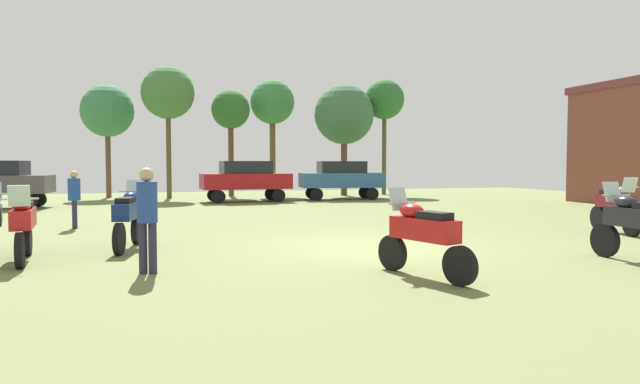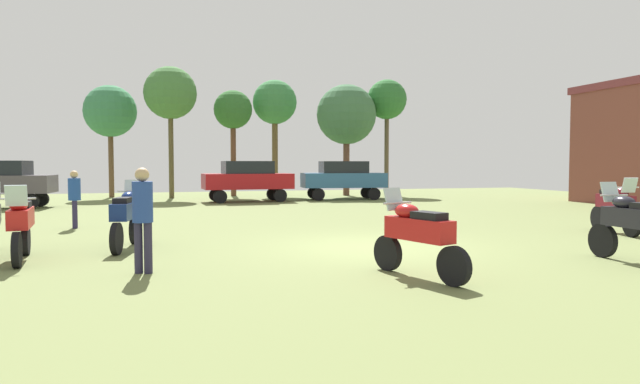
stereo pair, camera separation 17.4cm
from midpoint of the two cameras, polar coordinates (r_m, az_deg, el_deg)
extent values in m
cube|color=olive|center=(12.47, 5.80, -5.72)|extent=(44.00, 52.00, 0.02)
cylinder|color=black|center=(12.39, 27.59, -4.47)|extent=(0.14, 0.68, 0.68)
cube|color=#21202A|center=(11.75, 30.35, -2.38)|extent=(0.40, 1.41, 0.36)
ellipsoid|color=#21202A|center=(11.95, 29.32, -0.92)|extent=(0.33, 0.49, 0.24)
cube|color=silver|center=(12.20, 28.20, 0.02)|extent=(0.36, 0.16, 0.39)
cylinder|color=#B7B7BC|center=(12.12, 28.53, -0.29)|extent=(0.62, 0.05, 0.04)
cylinder|color=black|center=(9.74, 7.54, -6.27)|extent=(0.30, 0.63, 0.62)
cylinder|color=black|center=(8.69, 14.27, -7.46)|extent=(0.30, 0.63, 0.62)
cube|color=red|center=(9.13, 10.74, -3.82)|extent=(0.74, 1.34, 0.36)
ellipsoid|color=red|center=(9.31, 9.49, -1.94)|extent=(0.45, 0.56, 0.24)
cube|color=black|center=(8.95, 11.77, -2.42)|extent=(0.46, 0.63, 0.12)
cube|color=silver|center=(9.53, 8.16, -0.73)|extent=(0.39, 0.26, 0.39)
cylinder|color=#B7B7BC|center=(9.46, 8.55, -1.13)|extent=(0.60, 0.23, 0.04)
cylinder|color=black|center=(16.13, 29.88, -2.88)|extent=(0.27, 0.69, 0.68)
cylinder|color=black|center=(17.41, 27.17, -2.41)|extent=(0.27, 0.69, 0.68)
cube|color=maroon|center=(16.73, 28.52, -0.87)|extent=(0.64, 1.33, 0.36)
ellipsoid|color=maroon|center=(16.47, 29.07, 0.04)|extent=(0.42, 0.54, 0.24)
cube|color=black|center=(16.91, 28.14, -0.01)|extent=(0.42, 0.61, 0.12)
cube|color=silver|center=(16.19, 29.69, 0.62)|extent=(0.39, 0.23, 0.39)
cylinder|color=#B7B7BC|center=(16.28, 29.50, 0.42)|extent=(0.61, 0.18, 0.04)
cylinder|color=black|center=(11.24, -28.53, -5.29)|extent=(0.19, 0.66, 0.65)
cylinder|color=black|center=(12.71, -27.83, -4.36)|extent=(0.19, 0.66, 0.65)
cube|color=red|center=(11.92, -28.22, -2.39)|extent=(0.50, 1.30, 0.36)
ellipsoid|color=red|center=(11.61, -28.39, -1.14)|extent=(0.37, 0.51, 0.24)
cube|color=black|center=(12.12, -28.14, -1.17)|extent=(0.36, 0.59, 0.12)
cube|color=silver|center=(11.29, -28.57, -0.34)|extent=(0.37, 0.19, 0.39)
cylinder|color=#B7B7BC|center=(11.39, -28.52, -0.61)|extent=(0.62, 0.10, 0.04)
cylinder|color=black|center=(13.51, -18.28, -3.72)|extent=(0.24, 0.68, 0.67)
cylinder|color=black|center=(11.99, -19.94, -4.57)|extent=(0.24, 0.68, 0.67)
cube|color=navy|center=(12.70, -19.10, -1.82)|extent=(0.60, 1.38, 0.36)
ellipsoid|color=navy|center=(12.97, -18.81, -0.48)|extent=(0.40, 0.53, 0.24)
cube|color=black|center=(12.45, -19.37, -0.81)|extent=(0.40, 0.61, 0.12)
cube|color=silver|center=(13.28, -18.50, 0.38)|extent=(0.38, 0.22, 0.39)
cylinder|color=#B7B7BC|center=(13.19, -18.59, 0.10)|extent=(0.62, 0.15, 0.04)
cylinder|color=black|center=(27.81, 0.01, -0.25)|extent=(0.66, 0.28, 0.64)
cylinder|color=black|center=(29.22, -0.51, -0.10)|extent=(0.66, 0.28, 0.64)
cylinder|color=black|center=(28.48, 5.80, -0.19)|extent=(0.66, 0.28, 0.64)
cylinder|color=black|center=(29.87, 5.03, -0.04)|extent=(0.66, 0.28, 0.64)
cube|color=#2D5E90|center=(28.78, 2.61, 1.24)|extent=(4.46, 2.22, 0.75)
cube|color=black|center=(28.77, 2.61, 2.59)|extent=(2.51, 1.81, 0.61)
cylinder|color=black|center=(26.29, -10.12, -0.48)|extent=(0.65, 0.25, 0.64)
cylinder|color=black|center=(27.71, -10.59, -0.31)|extent=(0.65, 0.25, 0.64)
cylinder|color=black|center=(26.90, -3.96, -0.36)|extent=(0.65, 0.25, 0.64)
cylinder|color=black|center=(28.29, -4.72, -0.21)|extent=(0.65, 0.25, 0.64)
cube|color=#A21319|center=(27.23, -7.33, 1.12)|extent=(4.38, 2.01, 0.75)
cube|color=black|center=(27.22, -7.34, 2.55)|extent=(2.44, 1.70, 0.61)
cylinder|color=black|center=(25.54, -27.63, -0.87)|extent=(0.66, 0.27, 0.64)
cylinder|color=black|center=(26.93, -26.78, -0.67)|extent=(0.66, 0.27, 0.64)
cylinder|color=#2A2640|center=(9.80, -16.90, -5.56)|extent=(0.14, 0.14, 0.87)
cylinder|color=#2A2640|center=(9.87, -17.81, -5.52)|extent=(0.14, 0.14, 0.87)
cylinder|color=#244090|center=(9.75, -17.43, -0.99)|extent=(0.44, 0.44, 0.69)
sphere|color=tan|center=(9.73, -17.47, 1.73)|extent=(0.24, 0.24, 0.24)
cylinder|color=#2A2447|center=(17.33, -23.80, -2.15)|extent=(0.14, 0.14, 0.81)
cylinder|color=#2A2447|center=(17.50, -23.79, -2.10)|extent=(0.14, 0.14, 0.81)
cylinder|color=#204495|center=(17.37, -23.85, 0.26)|extent=(0.38, 0.38, 0.64)
sphere|color=tan|center=(17.36, -23.87, 1.68)|extent=(0.22, 0.22, 0.22)
cylinder|color=brown|center=(32.28, -8.81, 3.58)|extent=(0.31, 0.31, 4.50)
sphere|color=#2E642A|center=(32.43, -8.85, 8.44)|extent=(2.21, 2.21, 2.21)
cylinder|color=brown|center=(31.03, -15.02, 4.07)|extent=(0.27, 0.27, 5.07)
sphere|color=#417539|center=(31.26, -15.09, 9.89)|extent=(2.83, 2.83, 2.83)
cylinder|color=brown|center=(33.61, 7.06, 4.17)|extent=(0.26, 0.26, 5.21)
sphere|color=#2C6A2F|center=(33.83, 7.09, 9.50)|extent=(2.38, 2.38, 2.38)
cylinder|color=brown|center=(33.37, -4.54, 4.00)|extent=(0.35, 0.35, 4.98)
sphere|color=#377A40|center=(33.57, -4.56, 9.27)|extent=(2.65, 2.65, 2.65)
cylinder|color=brown|center=(32.63, -20.69, 3.10)|extent=(0.28, 0.28, 4.13)
sphere|color=#377A4D|center=(32.76, -20.78, 7.84)|extent=(2.85, 2.85, 2.85)
cylinder|color=brown|center=(32.53, 2.90, 3.15)|extent=(0.37, 0.37, 3.98)
sphere|color=#3B6942|center=(32.65, 2.91, 8.03)|extent=(3.51, 3.51, 3.51)
camera|label=1|loc=(0.09, -89.73, 0.01)|focal=30.88mm
camera|label=2|loc=(0.09, 90.27, -0.01)|focal=30.88mm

